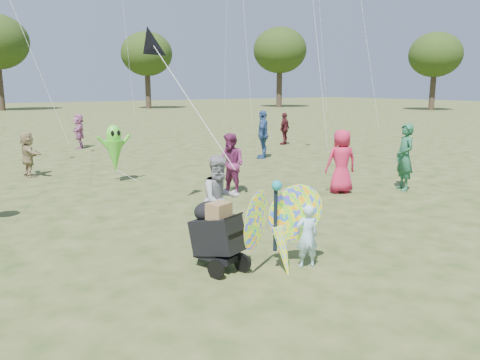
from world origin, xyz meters
The scene contains 16 objects.
ground centered at (0.00, 0.00, 0.00)m, with size 160.00×160.00×0.00m, color #51592B.
child_girl centered at (-0.20, -0.44, 0.51)m, with size 0.38×0.25×1.03m, color #ACDAF3.
adult_man centered at (-0.74, 1.34, 0.82)m, with size 0.79×0.62×1.63m, color #97979C.
grey_bag centered at (-1.05, 0.66, 0.09)m, with size 0.55×0.45×0.18m, color gray.
crowd_a centered at (4.12, 3.09, 0.86)m, with size 0.84×0.55×1.72m, color #C71F45.
crowd_c centered at (5.96, 9.20, 0.96)m, with size 1.12×0.47×1.91m, color #32518A.
crowd_d centered at (-2.55, 10.19, 0.72)m, with size 1.33×0.42×1.44m, color tan.
crowd_e centered at (1.52, 4.54, 0.82)m, with size 0.80×0.62×1.64m, color #752757.
crowd_f centered at (5.83, 2.38, 0.93)m, with size 0.68×0.44×1.85m, color #235E40.
crowd_h centered at (9.44, 12.17, 0.78)m, with size 0.92×0.38×1.57m, color #4E1A20.
crowd_j centered at (0.66, 16.38, 0.79)m, with size 1.47×0.47×1.59m, color #B5679A.
jogging_stroller centered at (-1.42, 0.34, 0.61)m, with size 0.73×1.13×1.09m.
butterfly_kite centered at (-0.70, -0.34, 0.72)m, with size 1.74×0.75×1.66m.
delta_kite_rig centered at (-0.90, 3.75, 3.68)m, with size 1.02×2.65×2.81m.
alien_kite centered at (-0.54, 7.78, 0.97)m, with size 1.12×0.69×1.74m.
tree_line centered at (3.67, 44.99, 6.86)m, with size 91.78×33.60×10.79m.
Camera 1 is at (-5.00, -5.80, 2.87)m, focal length 35.00 mm.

